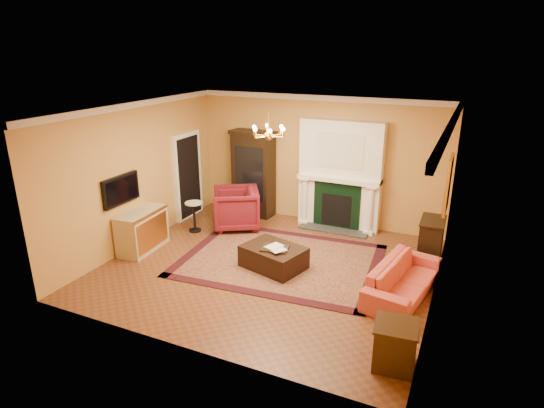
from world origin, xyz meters
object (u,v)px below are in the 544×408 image
Objects in this scene: wingback_armchair at (236,206)px; commode at (142,231)px; pedestal_table at (194,215)px; console_table at (431,241)px; china_cabinet at (253,175)px; coral_sofa at (404,274)px; end_table at (395,346)px; leather_ottoman at (274,257)px.

wingback_armchair is 0.92× the size of commode.
console_table reaches higher than pedestal_table.
china_cabinet is 2.90× the size of pedestal_table.
wingback_armchair reaches higher than commode.
end_table is (0.20, -1.94, -0.08)m from coral_sofa.
china_cabinet is at bearing 65.18° from pedestal_table.
wingback_armchair is 5.47m from end_table.
coral_sofa reaches higher than leather_ottoman.
leather_ottoman is (-2.68, -1.59, -0.19)m from console_table.
china_cabinet reaches higher than commode.
commode is (-1.16, -2.85, -0.59)m from china_cabinet.
pedestal_table is 2.57m from leather_ottoman.
commode is at bearing -156.91° from leather_ottoman.
console_table is at bearing -6.22° from china_cabinet.
console_table is at bearing 46.24° from leather_ottoman.
end_table is 0.73× the size of console_table.
commode is 0.57× the size of coral_sofa.
coral_sofa is 2.40× the size of console_table.
end_table is 0.54× the size of leather_ottoman.
china_cabinet is 1.79× the size of commode.
wingback_armchair is 0.53× the size of coral_sofa.
commode is at bearing -108.61° from pedestal_table.
console_table reaches higher than coral_sofa.
end_table is at bearing 20.73° from wingback_armchair.
china_cabinet is at bearing 151.21° from wingback_armchair.
end_table is at bearing -164.24° from coral_sofa.
coral_sofa reaches higher than end_table.
commode is 1.37× the size of console_table.
wingback_armchair is 2.22m from commode.
wingback_armchair is 4.32m from console_table.
leather_ottoman is (-2.62, 1.92, -0.08)m from end_table.
coral_sofa is 1.59m from console_table.
wingback_armchair is at bearing -82.84° from china_cabinet.
coral_sofa is 2.43m from leather_ottoman.
wingback_armchair reaches higher than leather_ottoman.
china_cabinet is 6.19m from end_table.
console_table reaches higher than leather_ottoman.
leather_ottoman is at bearing 100.24° from coral_sofa.
console_table is at bearing 89.02° from end_table.
leather_ottoman is (1.67, -2.48, -0.79)m from china_cabinet.
wingback_armchair reaches higher than pedestal_table.
pedestal_table is (-0.76, -0.59, -0.12)m from wingback_armchair.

